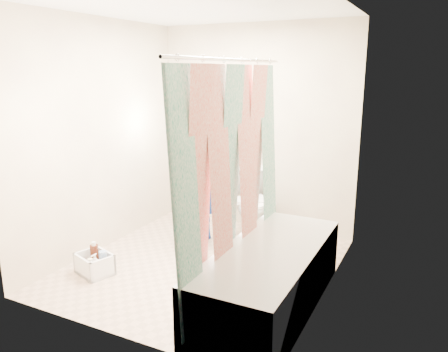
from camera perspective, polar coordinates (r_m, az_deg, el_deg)
The scene contains 14 objects.
floor at distance 4.40m, azimuth -2.74°, elevation -11.56°, with size 2.60×2.60×0.00m, color tan.
ceiling at distance 4.01m, azimuth -3.15°, elevation 21.17°, with size 2.40×2.60×0.02m, color silver.
wall_back at distance 5.20m, azimuth 4.16°, elevation 6.19°, with size 2.40×0.02×2.40m, color beige.
wall_front at distance 3.00m, azimuth -15.21°, elevation 0.13°, with size 2.40×0.02×2.40m, color beige.
wall_left at distance 4.74m, azimuth -15.73°, elevation 4.98°, with size 0.02×2.60×2.40m, color beige.
wall_right at distance 3.61m, azimuth 13.92°, elevation 2.48°, with size 0.02×2.60×2.40m, color beige.
bathtub at distance 3.61m, azimuth 5.94°, elevation -12.83°, with size 0.70×1.75×0.50m.
curtain_rod at distance 3.36m, azimuth 1.23°, elevation 14.93°, with size 0.02×0.02×1.90m, color silver.
shower_curtain at distance 3.47m, azimuth 1.15°, elevation -0.61°, with size 0.06×1.75×1.80m, color white.
toilet at distance 5.04m, azimuth 3.94°, elevation -3.55°, with size 0.43×0.75×0.77m, color white.
tank_lid at distance 4.90m, azimuth 3.99°, elevation -3.24°, with size 0.47×0.20×0.04m, color white.
tank_internals at distance 5.14m, azimuth 3.45°, elevation 1.11°, with size 0.18×0.10×0.25m.
plumber at distance 4.62m, azimuth -3.38°, elevation 1.35°, with size 0.65×0.43×1.78m, color #1013A2.
cleaning_caddy at distance 4.36m, azimuth -16.48°, elevation -11.08°, with size 0.40×0.36×0.25m.
Camera 1 is at (1.96, -3.46, 1.88)m, focal length 35.00 mm.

